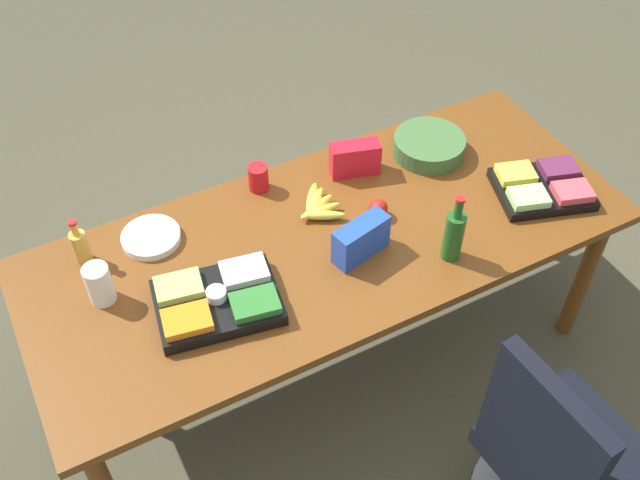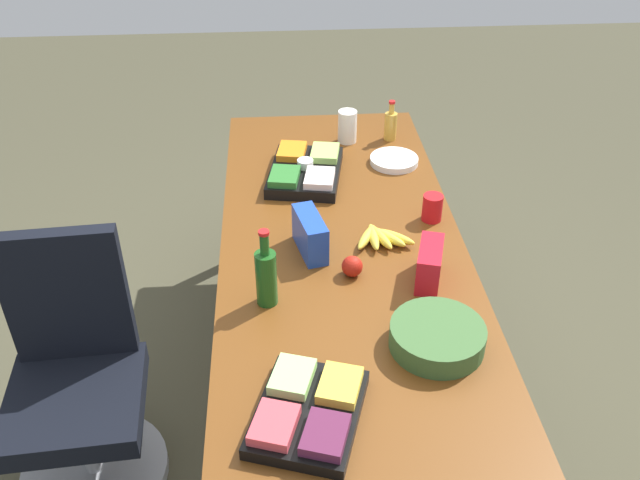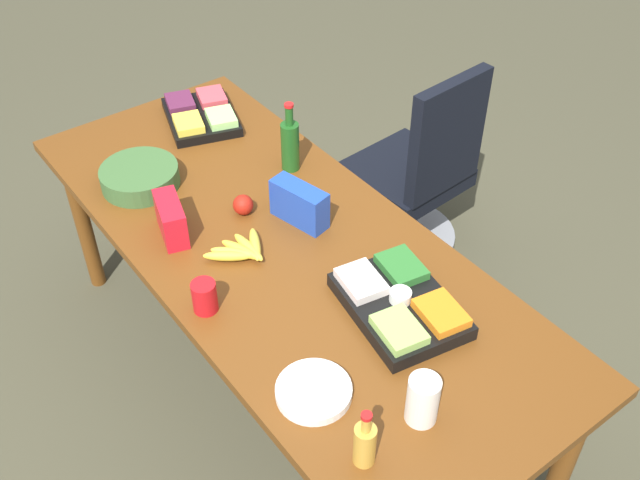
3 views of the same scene
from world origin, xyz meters
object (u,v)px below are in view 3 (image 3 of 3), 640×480
red_solo_cup (205,297)px  salad_bowl (140,177)px  dressing_bottle (365,443)px  chip_bag_blue (299,204)px  conference_table (281,259)px  mayo_jar (423,400)px  veggie_tray (400,303)px  office_chair (414,186)px  chip_bag_red (171,219)px  banana_bunch (241,250)px  paper_plate_stack (314,391)px  wine_bottle (290,144)px  apple_red (243,205)px  fruit_platter (201,115)px

red_solo_cup → salad_bowl: 0.73m
dressing_bottle → chip_bag_blue: 1.01m
conference_table → mayo_jar: size_ratio=14.67×
conference_table → mayo_jar: (-0.84, 0.11, 0.16)m
veggie_tray → salad_bowl: size_ratio=1.56×
conference_table → office_chair: bearing=-70.7°
office_chair → mayo_jar: office_chair is taller
salad_bowl → chip_bag_red: chip_bag_red is taller
banana_bunch → chip_bag_blue: bearing=-82.6°
office_chair → paper_plate_stack: (-0.95, 1.30, 0.43)m
chip_bag_blue → wine_bottle: bearing=-29.6°
veggie_tray → mayo_jar: size_ratio=2.99×
apple_red → veggie_tray: size_ratio=0.16×
paper_plate_stack → veggie_tray: bearing=-76.4°
office_chair → veggie_tray: size_ratio=2.17×
paper_plate_stack → chip_bag_red: (0.87, -0.02, 0.06)m
dressing_bottle → wine_bottle: (1.19, -0.61, 0.04)m
red_solo_cup → banana_bunch: 0.27m
red_solo_cup → wine_bottle: size_ratio=0.38×
conference_table → office_chair: (0.35, -1.00, -0.33)m
banana_bunch → wine_bottle: 0.55m
wine_bottle → chip_bag_red: (-0.08, 0.57, -0.04)m
conference_table → veggie_tray: size_ratio=4.91×
office_chair → veggie_tray: 1.31m
veggie_tray → wine_bottle: (0.85, -0.18, 0.08)m
red_solo_cup → paper_plate_stack: size_ratio=0.50×
wine_bottle → banana_bunch: bearing=126.6°
red_solo_cup → conference_table: bearing=-72.1°
veggie_tray → fruit_platter: (1.36, -0.07, -0.00)m
conference_table → chip_bag_red: bearing=46.2°
dressing_bottle → veggie_tray: bearing=-51.2°
conference_table → red_solo_cup: 0.41m
office_chair → salad_bowl: 1.34m
fruit_platter → chip_bag_red: size_ratio=2.14×
red_solo_cup → mayo_jar: mayo_jar is taller
red_solo_cup → chip_bag_red: size_ratio=0.55×
dressing_bottle → chip_bag_red: bearing=-2.0°
chip_bag_blue → veggie_tray: 0.56m
fruit_platter → banana_bunch: bearing=158.8°
red_solo_cup → paper_plate_stack: (-0.48, -0.07, -0.04)m
dressing_bottle → salad_bowl: size_ratio=0.66×
veggie_tray → banana_bunch: veggie_tray is taller
chip_bag_blue → chip_bag_red: chip_bag_blue is taller
mayo_jar → veggie_tray: bearing=-33.2°
red_solo_cup → wine_bottle: 0.81m
office_chair → mayo_jar: size_ratio=6.46×
mayo_jar → chip_bag_red: 1.12m
veggie_tray → chip_bag_red: bearing=27.2°
salad_bowl → chip_bag_red: (-0.33, 0.04, 0.03)m
apple_red → chip_bag_blue: size_ratio=0.35×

